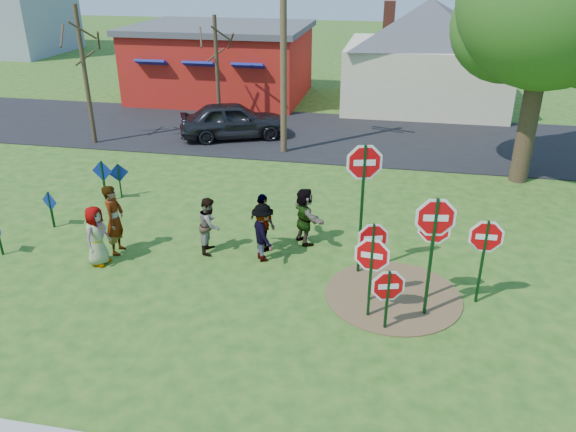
% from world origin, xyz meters
% --- Properties ---
extents(ground, '(120.00, 120.00, 0.00)m').
position_xyz_m(ground, '(0.00, 0.00, 0.00)').
color(ground, '#225217').
rests_on(ground, ground).
extents(road, '(120.00, 7.50, 0.04)m').
position_xyz_m(road, '(0.00, 11.50, 0.02)').
color(road, black).
rests_on(road, ground).
extents(dirt_patch, '(3.20, 3.20, 0.03)m').
position_xyz_m(dirt_patch, '(4.50, -1.00, 0.01)').
color(dirt_patch, brown).
rests_on(dirt_patch, ground).
extents(red_building, '(9.40, 7.69, 3.90)m').
position_xyz_m(red_building, '(-5.50, 17.99, 1.97)').
color(red_building, '#A22010').
rests_on(red_building, ground).
extents(cream_house, '(9.40, 9.40, 6.50)m').
position_xyz_m(cream_house, '(5.50, 18.00, 2.92)').
color(cream_house, beige).
rests_on(cream_house, ground).
extents(stop_sign_a, '(1.04, 0.13, 2.06)m').
position_xyz_m(stop_sign_a, '(3.97, -1.92, 1.39)').
color(stop_sign_a, black).
rests_on(stop_sign_a, ground).
extents(stop_sign_b, '(1.14, 0.32, 3.53)m').
position_xyz_m(stop_sign_b, '(3.59, -0.05, 2.58)').
color(stop_sign_b, black).
rests_on(stop_sign_b, ground).
extents(stop_sign_c, '(1.16, 0.20, 2.97)m').
position_xyz_m(stop_sign_c, '(5.20, -1.60, 2.08)').
color(stop_sign_c, black).
rests_on(stop_sign_c, ground).
extents(stop_sign_d, '(0.99, 0.14, 2.31)m').
position_xyz_m(stop_sign_d, '(5.26, -0.93, 1.64)').
color(stop_sign_d, black).
rests_on(stop_sign_d, ground).
extents(stop_sign_e, '(0.94, 0.29, 1.56)m').
position_xyz_m(stop_sign_e, '(4.35, -2.32, 0.99)').
color(stop_sign_e, black).
rests_on(stop_sign_e, ground).
extents(stop_sign_f, '(1.04, 0.07, 2.21)m').
position_xyz_m(stop_sign_f, '(6.39, -0.87, 1.55)').
color(stop_sign_f, black).
rests_on(stop_sign_f, ground).
extents(stop_sign_g, '(0.91, 0.28, 2.11)m').
position_xyz_m(stop_sign_g, '(3.95, -1.30, 1.45)').
color(stop_sign_g, black).
rests_on(stop_sign_g, ground).
extents(blue_diamond_b, '(0.57, 0.21, 1.13)m').
position_xyz_m(blue_diamond_b, '(-5.44, 0.82, 0.70)').
color(blue_diamond_b, black).
rests_on(blue_diamond_b, ground).
extents(blue_diamond_c, '(0.70, 0.07, 1.39)m').
position_xyz_m(blue_diamond_c, '(-4.86, 2.93, 0.86)').
color(blue_diamond_c, black).
rests_on(blue_diamond_c, ground).
extents(blue_diamond_d, '(0.55, 0.34, 1.18)m').
position_xyz_m(blue_diamond_d, '(-4.51, 3.30, 0.73)').
color(blue_diamond_d, black).
rests_on(blue_diamond_d, ground).
extents(person_a, '(0.62, 0.85, 1.61)m').
position_xyz_m(person_a, '(-3.04, -0.90, 0.80)').
color(person_a, '#3A5490').
rests_on(person_a, ground).
extents(person_b, '(0.51, 0.73, 1.93)m').
position_xyz_m(person_b, '(-2.85, -0.22, 0.96)').
color(person_b, '#2B7B63').
rests_on(person_b, ground).
extents(person_c, '(0.66, 0.81, 1.55)m').
position_xyz_m(person_c, '(-0.42, 0.32, 0.78)').
color(person_c, brown).
rests_on(person_c, ground).
extents(person_d, '(1.04, 1.18, 1.58)m').
position_xyz_m(person_d, '(1.09, 0.12, 0.79)').
color(person_d, '#2E2D31').
rests_on(person_d, ground).
extents(person_e, '(1.00, 0.91, 1.64)m').
position_xyz_m(person_e, '(0.96, 0.64, 0.82)').
color(person_e, '#482D59').
rests_on(person_e, ground).
extents(person_f, '(1.27, 1.50, 1.63)m').
position_xyz_m(person_f, '(1.99, 1.28, 0.81)').
color(person_f, '#164723').
rests_on(person_f, ground).
extents(suv, '(4.95, 3.46, 1.56)m').
position_xyz_m(suv, '(-2.67, 10.37, 0.82)').
color(suv, '#333338').
rests_on(suv, road).
extents(utility_pole, '(1.96, 0.74, 8.28)m').
position_xyz_m(utility_pole, '(-0.16, 8.95, 4.36)').
color(utility_pole, '#4C3823').
rests_on(utility_pole, ground).
extents(leafy_tree, '(6.37, 5.81, 9.05)m').
position_xyz_m(leafy_tree, '(8.82, 7.47, 5.83)').
color(leafy_tree, '#382819').
rests_on(leafy_tree, ground).
extents(bare_tree_west, '(1.80, 1.80, 5.60)m').
position_xyz_m(bare_tree_west, '(-8.30, 8.56, 3.62)').
color(bare_tree_west, '#382819').
rests_on(bare_tree_west, ground).
extents(bare_tree_east, '(1.80, 1.80, 4.91)m').
position_xyz_m(bare_tree_east, '(-4.05, 12.69, 3.18)').
color(bare_tree_east, '#382819').
rests_on(bare_tree_east, ground).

